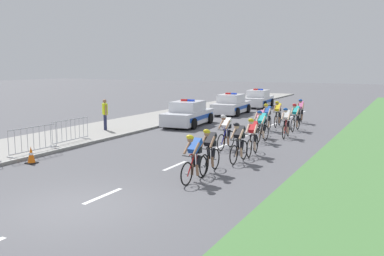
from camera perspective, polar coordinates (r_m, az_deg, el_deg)
name	(u,v)px	position (r m, az deg, el deg)	size (l,w,h in m)	color
ground_plane	(77,207)	(11.31, -15.38, -10.32)	(160.00, 160.00, 0.00)	#56565B
sidewalk_slab	(141,122)	(26.69, -6.94, 0.84)	(4.34, 60.00, 0.12)	gray
kerb_edge	(169,124)	(25.57, -3.08, 0.57)	(0.16, 60.00, 0.13)	#9E9E99
lane_markings_centre	(236,140)	(20.52, 6.06, -1.61)	(0.14, 29.60, 0.01)	white
cyclist_lead	(194,157)	(12.99, 0.30, -3.97)	(0.42, 1.72, 1.56)	black
cyclist_second	(210,150)	(14.10, 2.43, -2.98)	(0.43, 1.72, 1.56)	black
cyclist_third	(239,141)	(15.74, 6.40, -1.82)	(0.42, 1.72, 1.56)	black
cyclist_fourth	(253,136)	(17.03, 8.24, -1.07)	(0.44, 1.72, 1.56)	black
cyclist_fifth	(226,131)	(18.14, 4.64, -0.42)	(0.42, 1.72, 1.56)	black
cyclist_sixth	(262,126)	(19.97, 9.44, 0.31)	(0.44, 1.72, 1.56)	black
cyclist_seventh	(286,122)	(21.51, 12.69, 0.80)	(0.43, 1.72, 1.56)	black
cyclist_eighth	(267,117)	(23.56, 10.18, 1.53)	(0.43, 1.72, 1.56)	black
cyclist_ninth	(260,122)	(21.33, 9.21, 0.84)	(0.42, 1.72, 1.56)	black
cyclist_tenth	(296,116)	(23.95, 13.90, 1.53)	(0.42, 1.72, 1.56)	black
cyclist_eleventh	(278,113)	(25.39, 11.58, 1.99)	(0.43, 1.72, 1.56)	black
cyclist_twelfth	(301,111)	(27.21, 14.55, 2.32)	(0.45, 1.72, 1.56)	black
police_car_nearest	(188,114)	(25.22, -0.51, 1.87)	(2.30, 4.54, 1.59)	silver
police_car_second	(231,105)	(31.35, 5.37, 3.14)	(2.22, 4.51, 1.59)	white
police_car_third	(258,99)	(37.11, 9.00, 3.90)	(2.26, 4.52, 1.59)	white
crowd_barrier_middle	(34,140)	(17.86, -20.74, -1.54)	(0.60, 2.32, 1.07)	#B7BABF
crowd_barrier_rear	(71,131)	(19.76, -16.16, -0.40)	(0.57, 2.32, 1.07)	#B7BABF
traffic_cone_near	(31,155)	(16.59, -21.03, -3.48)	(0.36, 0.36, 0.64)	black
spectator_closest	(105,112)	(23.11, -11.75, 2.10)	(0.46, 0.39, 1.68)	#23284C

